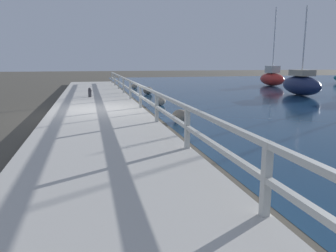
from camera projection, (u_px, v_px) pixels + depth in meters
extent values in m
plane|color=#4C473D|center=(98.00, 115.00, 12.91)|extent=(120.00, 120.00, 0.00)
cube|color=beige|center=(98.00, 112.00, 12.89)|extent=(3.62, 36.00, 0.24)
cube|color=beige|center=(266.00, 179.00, 3.90)|extent=(0.10, 0.10, 0.93)
cube|color=beige|center=(187.00, 127.00, 6.99)|extent=(0.10, 0.10, 0.93)
cube|color=beige|center=(157.00, 107.00, 10.08)|extent=(0.10, 0.10, 0.93)
cube|color=beige|center=(140.00, 96.00, 13.17)|extent=(0.10, 0.10, 0.93)
cube|color=beige|center=(130.00, 90.00, 16.26)|extent=(0.10, 0.10, 0.93)
cube|color=beige|center=(123.00, 85.00, 19.35)|extent=(0.10, 0.10, 0.93)
cube|color=beige|center=(119.00, 82.00, 22.44)|extent=(0.10, 0.10, 0.93)
cube|color=beige|center=(115.00, 79.00, 25.53)|extent=(0.10, 0.10, 0.93)
cube|color=beige|center=(112.00, 77.00, 28.62)|extent=(0.10, 0.10, 0.93)
cube|color=beige|center=(140.00, 86.00, 13.09)|extent=(0.09, 32.50, 0.08)
cube|color=beige|center=(140.00, 96.00, 13.17)|extent=(0.09, 32.50, 0.08)
ellipsoid|color=gray|center=(160.00, 101.00, 15.73)|extent=(0.54, 0.49, 0.40)
ellipsoid|color=slate|center=(180.00, 116.00, 11.43)|extent=(0.59, 0.53, 0.44)
ellipsoid|color=gray|center=(135.00, 86.00, 25.52)|extent=(0.52, 0.47, 0.39)
ellipsoid|color=#666056|center=(148.00, 90.00, 21.05)|extent=(0.64, 0.57, 0.48)
cylinder|color=#333338|center=(90.00, 93.00, 17.13)|extent=(0.18, 0.18, 0.38)
sphere|color=#333338|center=(90.00, 89.00, 17.09)|extent=(0.16, 0.16, 0.16)
ellipsoid|color=red|center=(272.00, 79.00, 28.31)|extent=(1.36, 3.23, 1.09)
cube|color=beige|center=(272.00, 69.00, 28.15)|extent=(0.90, 1.08, 0.60)
cylinder|color=silver|center=(274.00, 41.00, 27.68)|extent=(0.09, 0.09, 5.40)
ellipsoid|color=#192347|center=(301.00, 86.00, 20.35)|extent=(1.59, 3.92, 1.19)
cube|color=#9E937F|center=(302.00, 73.00, 20.20)|extent=(1.02, 1.68, 0.37)
cylinder|color=silver|center=(304.00, 41.00, 19.83)|extent=(0.09, 0.09, 4.14)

